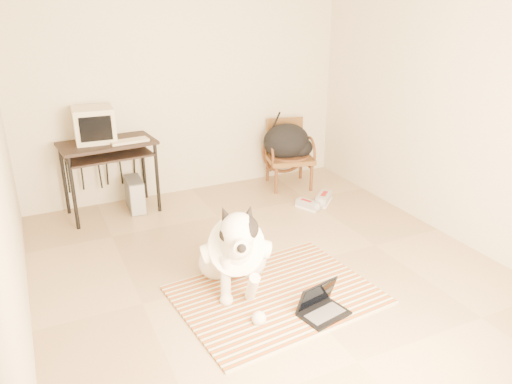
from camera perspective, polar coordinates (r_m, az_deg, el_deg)
floor at (r=4.57m, az=1.69°, el=-9.06°), size 4.50×4.50×0.00m
wall_back at (r=6.09m, az=-8.03°, el=12.25°), size 4.50×0.00×4.50m
wall_right at (r=5.25m, az=21.99°, el=9.34°), size 0.00×4.50×4.50m
rug at (r=4.24m, az=2.33°, el=-11.65°), size 1.70×1.36×0.02m
dog at (r=4.17m, az=-2.43°, el=-6.71°), size 0.65×1.24×0.90m
laptop at (r=4.01m, az=7.44°, el=-12.79°), size 0.41×0.34×0.26m
computer_desk at (r=5.70m, az=-16.54°, el=4.35°), size 1.05×0.65×0.84m
crt_monitor at (r=5.70m, az=-18.04°, el=7.34°), size 0.44×0.42×0.37m
desk_keyboard at (r=5.60m, az=-14.26°, el=5.67°), size 0.42×0.19×0.03m
pc_tower at (r=5.89m, az=-13.67°, el=-0.28°), size 0.19×0.41×0.38m
rattan_chair at (r=6.43m, az=3.72°, el=4.43°), size 0.66×0.65×0.84m
backpack at (r=6.33m, az=3.73°, el=5.69°), size 0.64×0.49×0.44m
sneaker_left at (r=5.84m, az=5.90°, el=-1.48°), size 0.21×0.30×0.10m
sneaker_right at (r=6.01m, az=7.73°, el=-0.81°), size 0.33×0.33×0.12m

